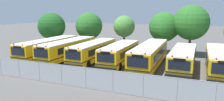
{
  "coord_description": "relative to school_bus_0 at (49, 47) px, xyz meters",
  "views": [
    {
      "loc": [
        8.69,
        -24.0,
        6.51
      ],
      "look_at": [
        -1.05,
        0.0,
        1.6
      ],
      "focal_mm": 33.19,
      "sensor_mm": 36.0,
      "label": 1
    }
  ],
  "objects": [
    {
      "name": "ground_plane",
      "position": [
        11.12,
        -0.16,
        -1.39
      ],
      "size": [
        160.0,
        160.0,
        0.0
      ],
      "primitive_type": "plane",
      "color": "#514F4C"
    },
    {
      "name": "school_bus_0",
      "position": [
        0.0,
        0.0,
        0.0
      ],
      "size": [
        2.63,
        11.69,
        2.64
      ],
      "rotation": [
        0.0,
        0.0,
        3.14
      ],
      "color": "yellow",
      "rests_on": "ground_plane"
    },
    {
      "name": "school_bus_1",
      "position": [
        3.65,
        -0.35,
        0.04
      ],
      "size": [
        2.77,
        11.09,
        2.72
      ],
      "rotation": [
        0.0,
        0.0,
        3.12
      ],
      "color": "yellow",
      "rests_on": "ground_plane"
    },
    {
      "name": "school_bus_2",
      "position": [
        7.43,
        -0.22,
        -0.0
      ],
      "size": [
        2.52,
        10.02,
        2.64
      ],
      "rotation": [
        0.0,
        0.0,
        3.13
      ],
      "color": "yellow",
      "rests_on": "ground_plane"
    },
    {
      "name": "school_bus_3",
      "position": [
        11.21,
        -0.35,
        -0.02
      ],
      "size": [
        2.48,
        9.21,
        2.61
      ],
      "rotation": [
        0.0,
        0.0,
        3.14
      ],
      "color": "yellow",
      "rests_on": "ground_plane"
    },
    {
      "name": "school_bus_4",
      "position": [
        14.94,
        -0.14,
        0.07
      ],
      "size": [
        2.56,
        11.69,
        2.78
      ],
      "rotation": [
        0.0,
        0.0,
        3.14
      ],
      "color": "#EAA80C",
      "rests_on": "ground_plane"
    },
    {
      "name": "school_bus_5",
      "position": [
        18.7,
        -0.14,
        -0.06
      ],
      "size": [
        2.64,
        9.75,
        2.53
      ],
      "rotation": [
        0.0,
        0.0,
        3.12
      ],
      "color": "yellow",
      "rests_on": "ground_plane"
    },
    {
      "name": "school_bus_6",
      "position": [
        22.34,
        -0.08,
        -0.0
      ],
      "size": [
        2.65,
        10.28,
        2.64
      ],
      "rotation": [
        0.0,
        0.0,
        3.13
      ],
      "color": "yellow",
      "rests_on": "ground_plane"
    },
    {
      "name": "tree_0",
      "position": [
        -4.5,
        6.83,
        2.57
      ],
      "size": [
        4.93,
        4.93,
        6.32
      ],
      "color": "#4C3823",
      "rests_on": "ground_plane"
    },
    {
      "name": "tree_1",
      "position": [
        1.98,
        9.07,
        2.52
      ],
      "size": [
        4.85,
        4.85,
        6.35
      ],
      "color": "#4C3823",
      "rests_on": "ground_plane"
    },
    {
      "name": "tree_2",
      "position": [
        8.63,
        8.59,
        2.65
      ],
      "size": [
        3.57,
        3.57,
        5.85
      ],
      "color": "#4C3823",
      "rests_on": "ground_plane"
    },
    {
      "name": "tree_3",
      "position": [
        15.35,
        8.74,
        2.67
      ],
      "size": [
        4.68,
        4.6,
        6.42
      ],
      "color": "#4C3823",
      "rests_on": "ground_plane"
    },
    {
      "name": "tree_4",
      "position": [
        19.09,
        8.46,
        3.45
      ],
      "size": [
        5.14,
        5.14,
        7.47
      ],
      "color": "#4C3823",
      "rests_on": "ground_plane"
    },
    {
      "name": "chainlink_fence",
      "position": [
        11.38,
        -9.37,
        -0.42
      ],
      "size": [
        29.96,
        0.07,
        1.87
      ],
      "color": "#9EA0A3",
      "rests_on": "ground_plane"
    }
  ]
}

